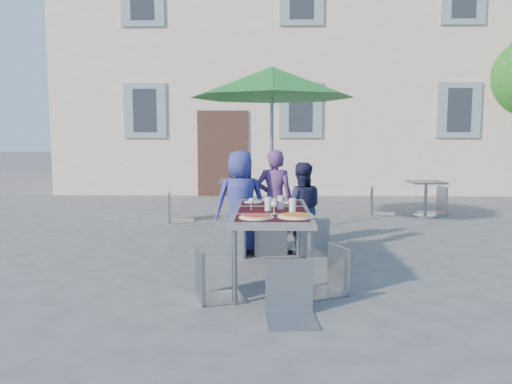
{
  "coord_description": "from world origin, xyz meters",
  "views": [
    {
      "loc": [
        -0.8,
        -5.42,
        1.53
      ],
      "look_at": [
        -0.96,
        0.77,
        0.84
      ],
      "focal_mm": 35.0,
      "sensor_mm": 36.0,
      "label": 1
    }
  ],
  "objects_px": {
    "pizza_near_right": "(296,216)",
    "bg_chair_l_0": "(175,189)",
    "child_0": "(241,202)",
    "chair_0": "(232,217)",
    "dining_table": "(272,215)",
    "chair_3": "(210,242)",
    "cafe_table_0": "(238,192)",
    "chair_5": "(291,255)",
    "chair_1": "(270,212)",
    "bg_chair_r_1": "(437,183)",
    "bg_chair_r_0": "(261,194)",
    "patio_umbrella": "(272,84)",
    "chair_2": "(312,213)",
    "child_1": "(275,200)",
    "child_2": "(301,208)",
    "bg_chair_l_1": "(378,183)",
    "cafe_table_1": "(426,194)",
    "chair_4": "(331,242)",
    "pizza_near_left": "(256,216)"
  },
  "relations": [
    {
      "from": "chair_2",
      "to": "patio_umbrella",
      "type": "relative_size",
      "value": 0.37
    },
    {
      "from": "chair_5",
      "to": "patio_umbrella",
      "type": "height_order",
      "value": "patio_umbrella"
    },
    {
      "from": "child_0",
      "to": "chair_0",
      "type": "bearing_deg",
      "value": 48.47
    },
    {
      "from": "child_0",
      "to": "child_1",
      "type": "height_order",
      "value": "child_1"
    },
    {
      "from": "child_1",
      "to": "bg_chair_r_0",
      "type": "bearing_deg",
      "value": -78.66
    },
    {
      "from": "dining_table",
      "to": "bg_chair_l_1",
      "type": "distance_m",
      "value": 5.06
    },
    {
      "from": "pizza_near_right",
      "to": "bg_chair_l_1",
      "type": "distance_m",
      "value": 5.44
    },
    {
      "from": "pizza_near_right",
      "to": "chair_2",
      "type": "relative_size",
      "value": 0.38
    },
    {
      "from": "dining_table",
      "to": "chair_0",
      "type": "height_order",
      "value": "chair_0"
    },
    {
      "from": "child_0",
      "to": "chair_2",
      "type": "height_order",
      "value": "child_0"
    },
    {
      "from": "child_0",
      "to": "chair_2",
      "type": "bearing_deg",
      "value": 160.86
    },
    {
      "from": "pizza_near_right",
      "to": "bg_chair_l_0",
      "type": "relative_size",
      "value": 0.36
    },
    {
      "from": "chair_0",
      "to": "bg_chair_r_0",
      "type": "distance_m",
      "value": 2.56
    },
    {
      "from": "child_2",
      "to": "chair_0",
      "type": "distance_m",
      "value": 0.91
    },
    {
      "from": "bg_chair_r_0",
      "to": "chair_2",
      "type": "bearing_deg",
      "value": -74.49
    },
    {
      "from": "chair_1",
      "to": "pizza_near_right",
      "type": "bearing_deg",
      "value": -81.07
    },
    {
      "from": "chair_1",
      "to": "cafe_table_1",
      "type": "distance_m",
      "value": 4.35
    },
    {
      "from": "chair_2",
      "to": "patio_umbrella",
      "type": "xyz_separation_m",
      "value": [
        -0.51,
        1.48,
        1.79
      ]
    },
    {
      "from": "dining_table",
      "to": "bg_chair_r_0",
      "type": "bearing_deg",
      "value": 92.73
    },
    {
      "from": "chair_1",
      "to": "bg_chair_l_0",
      "type": "distance_m",
      "value": 3.03
    },
    {
      "from": "patio_umbrella",
      "to": "bg_chair_r_1",
      "type": "relative_size",
      "value": 2.49
    },
    {
      "from": "chair_4",
      "to": "cafe_table_1",
      "type": "distance_m",
      "value": 5.32
    },
    {
      "from": "chair_1",
      "to": "dining_table",
      "type": "bearing_deg",
      "value": -89.01
    },
    {
      "from": "chair_3",
      "to": "chair_4",
      "type": "xyz_separation_m",
      "value": [
        1.15,
        0.25,
        -0.04
      ]
    },
    {
      "from": "cafe_table_1",
      "to": "chair_0",
      "type": "bearing_deg",
      "value": -137.0
    },
    {
      "from": "chair_1",
      "to": "chair_3",
      "type": "bearing_deg",
      "value": -106.84
    },
    {
      "from": "chair_0",
      "to": "chair_2",
      "type": "bearing_deg",
      "value": 2.49
    },
    {
      "from": "pizza_near_left",
      "to": "chair_5",
      "type": "bearing_deg",
      "value": -64.2
    },
    {
      "from": "chair_4",
      "to": "patio_umbrella",
      "type": "bearing_deg",
      "value": 100.53
    },
    {
      "from": "chair_1",
      "to": "bg_chair_r_0",
      "type": "bearing_deg",
      "value": 93.52
    },
    {
      "from": "child_1",
      "to": "bg_chair_l_0",
      "type": "height_order",
      "value": "child_1"
    },
    {
      "from": "chair_2",
      "to": "bg_chair_l_1",
      "type": "bearing_deg",
      "value": 65.48
    },
    {
      "from": "pizza_near_right",
      "to": "cafe_table_1",
      "type": "bearing_deg",
      "value": 60.16
    },
    {
      "from": "bg_chair_l_1",
      "to": "chair_0",
      "type": "bearing_deg",
      "value": -126.43
    },
    {
      "from": "dining_table",
      "to": "patio_umbrella",
      "type": "bearing_deg",
      "value": 89.7
    },
    {
      "from": "child_0",
      "to": "bg_chair_r_1",
      "type": "relative_size",
      "value": 1.3
    },
    {
      "from": "patio_umbrella",
      "to": "bg_chair_r_0",
      "type": "distance_m",
      "value": 2.1
    },
    {
      "from": "patio_umbrella",
      "to": "bg_chair_l_1",
      "type": "height_order",
      "value": "patio_umbrella"
    },
    {
      "from": "chair_5",
      "to": "chair_4",
      "type": "bearing_deg",
      "value": 59.18
    },
    {
      "from": "chair_1",
      "to": "chair_5",
      "type": "relative_size",
      "value": 1.03
    },
    {
      "from": "child_0",
      "to": "patio_umbrella",
      "type": "bearing_deg",
      "value": -118.08
    },
    {
      "from": "pizza_near_left",
      "to": "bg_chair_r_0",
      "type": "bearing_deg",
      "value": 90.3
    },
    {
      "from": "chair_3",
      "to": "chair_5",
      "type": "distance_m",
      "value": 0.86
    },
    {
      "from": "chair_1",
      "to": "bg_chair_r_1",
      "type": "bearing_deg",
      "value": 46.9
    },
    {
      "from": "dining_table",
      "to": "chair_0",
      "type": "relative_size",
      "value": 2.14
    },
    {
      "from": "cafe_table_1",
      "to": "bg_chair_l_1",
      "type": "bearing_deg",
      "value": 158.98
    },
    {
      "from": "chair_5",
      "to": "bg_chair_l_1",
      "type": "height_order",
      "value": "bg_chair_l_1"
    },
    {
      "from": "pizza_near_right",
      "to": "child_0",
      "type": "bearing_deg",
      "value": 110.42
    },
    {
      "from": "pizza_near_right",
      "to": "chair_1",
      "type": "relative_size",
      "value": 0.38
    },
    {
      "from": "chair_3",
      "to": "cafe_table_0",
      "type": "distance_m",
      "value": 4.76
    }
  ]
}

